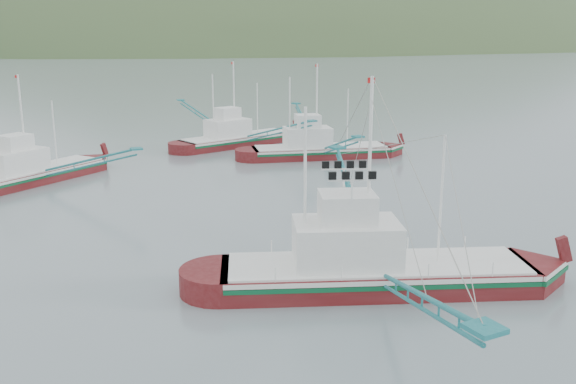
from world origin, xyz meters
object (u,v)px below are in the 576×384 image
main_boat (375,244)px  bg_boat_right (320,139)px  bg_boat_far (237,130)px  bg_boat_left (30,159)px

main_boat → bg_boat_right: 35.14m
main_boat → bg_boat_far: main_boat is taller
bg_boat_far → main_boat: bearing=-115.8°
bg_boat_right → bg_boat_left: size_ratio=1.10×
bg_boat_far → bg_boat_right: bearing=-77.4°
main_boat → bg_boat_left: main_boat is taller
bg_boat_far → bg_boat_left: size_ratio=1.10×
main_boat → bg_boat_left: bearing=134.6°
main_boat → bg_boat_right: bearing=87.8°
bg_boat_far → bg_boat_left: bearing=-171.3°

